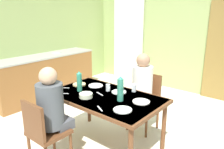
{
  "coord_description": "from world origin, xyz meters",
  "views": [
    {
      "loc": [
        2.05,
        -2.1,
        1.81
      ],
      "look_at": [
        0.26,
        0.07,
        1.0
      ],
      "focal_mm": 35.82,
      "sensor_mm": 36.0,
      "label": 1
    }
  ],
  "objects_px": {
    "chair_far_diner": "(146,98)",
    "dining_table": "(105,101)",
    "water_bottle_green_far": "(79,82)",
    "water_bottle_green_near": "(120,89)",
    "person_near_diner": "(51,104)",
    "kitchen_counter": "(46,76)",
    "person_far_diner": "(142,83)",
    "serving_bowl_center": "(86,95)",
    "chair_near_diner": "(43,131)"
  },
  "relations": [
    {
      "from": "chair_far_diner",
      "to": "dining_table",
      "type": "bearing_deg",
      "value": 79.34
    },
    {
      "from": "chair_far_diner",
      "to": "water_bottle_green_far",
      "type": "relative_size",
      "value": 3.11
    },
    {
      "from": "water_bottle_green_near",
      "to": "person_near_diner",
      "type": "bearing_deg",
      "value": -126.7
    },
    {
      "from": "kitchen_counter",
      "to": "dining_table",
      "type": "bearing_deg",
      "value": -15.18
    },
    {
      "from": "person_near_diner",
      "to": "water_bottle_green_far",
      "type": "height_order",
      "value": "person_near_diner"
    },
    {
      "from": "kitchen_counter",
      "to": "water_bottle_green_far",
      "type": "height_order",
      "value": "water_bottle_green_far"
    },
    {
      "from": "person_far_diner",
      "to": "serving_bowl_center",
      "type": "xyz_separation_m",
      "value": [
        -0.29,
        -0.86,
        -0.01
      ]
    },
    {
      "from": "water_bottle_green_near",
      "to": "water_bottle_green_far",
      "type": "bearing_deg",
      "value": -172.61
    },
    {
      "from": "person_far_diner",
      "to": "water_bottle_green_far",
      "type": "bearing_deg",
      "value": 54.7
    },
    {
      "from": "chair_far_diner",
      "to": "serving_bowl_center",
      "type": "relative_size",
      "value": 5.12
    },
    {
      "from": "person_near_diner",
      "to": "person_far_diner",
      "type": "distance_m",
      "value": 1.37
    },
    {
      "from": "chair_near_diner",
      "to": "water_bottle_green_far",
      "type": "height_order",
      "value": "water_bottle_green_far"
    },
    {
      "from": "person_far_diner",
      "to": "serving_bowl_center",
      "type": "distance_m",
      "value": 0.9
    },
    {
      "from": "dining_table",
      "to": "chair_far_diner",
      "type": "xyz_separation_m",
      "value": [
        0.15,
        0.79,
        -0.18
      ]
    },
    {
      "from": "chair_near_diner",
      "to": "water_bottle_green_far",
      "type": "relative_size",
      "value": 3.11
    },
    {
      "from": "water_bottle_green_far",
      "to": "serving_bowl_center",
      "type": "relative_size",
      "value": 1.65
    },
    {
      "from": "chair_far_diner",
      "to": "person_far_diner",
      "type": "bearing_deg",
      "value": 90.0
    },
    {
      "from": "kitchen_counter",
      "to": "water_bottle_green_far",
      "type": "xyz_separation_m",
      "value": [
        1.85,
        -0.69,
        0.43
      ]
    },
    {
      "from": "kitchen_counter",
      "to": "water_bottle_green_near",
      "type": "bearing_deg",
      "value": -13.77
    },
    {
      "from": "person_far_diner",
      "to": "water_bottle_green_near",
      "type": "xyz_separation_m",
      "value": [
        0.11,
        -0.66,
        0.11
      ]
    },
    {
      "from": "dining_table",
      "to": "chair_near_diner",
      "type": "distance_m",
      "value": 0.84
    },
    {
      "from": "chair_far_diner",
      "to": "water_bottle_green_near",
      "type": "height_order",
      "value": "water_bottle_green_near"
    },
    {
      "from": "water_bottle_green_near",
      "to": "water_bottle_green_far",
      "type": "height_order",
      "value": "water_bottle_green_near"
    },
    {
      "from": "person_far_diner",
      "to": "water_bottle_green_near",
      "type": "distance_m",
      "value": 0.68
    },
    {
      "from": "person_near_diner",
      "to": "water_bottle_green_far",
      "type": "relative_size",
      "value": 2.75
    },
    {
      "from": "dining_table",
      "to": "chair_far_diner",
      "type": "bearing_deg",
      "value": 79.34
    },
    {
      "from": "kitchen_counter",
      "to": "water_bottle_green_near",
      "type": "xyz_separation_m",
      "value": [
        2.48,
        -0.61,
        0.44
      ]
    },
    {
      "from": "kitchen_counter",
      "to": "person_far_diner",
      "type": "bearing_deg",
      "value": 1.27
    },
    {
      "from": "serving_bowl_center",
      "to": "chair_near_diner",
      "type": "bearing_deg",
      "value": -98.38
    },
    {
      "from": "dining_table",
      "to": "chair_far_diner",
      "type": "height_order",
      "value": "chair_far_diner"
    },
    {
      "from": "chair_near_diner",
      "to": "serving_bowl_center",
      "type": "height_order",
      "value": "chair_near_diner"
    },
    {
      "from": "dining_table",
      "to": "person_near_diner",
      "type": "xyz_separation_m",
      "value": [
        -0.23,
        -0.66,
        0.11
      ]
    },
    {
      "from": "person_near_diner",
      "to": "serving_bowl_center",
      "type": "relative_size",
      "value": 4.53
    },
    {
      "from": "kitchen_counter",
      "to": "dining_table",
      "type": "relative_size",
      "value": 1.51
    },
    {
      "from": "chair_far_diner",
      "to": "serving_bowl_center",
      "type": "distance_m",
      "value": 1.07
    },
    {
      "from": "chair_far_diner",
      "to": "person_near_diner",
      "type": "relative_size",
      "value": 1.13
    },
    {
      "from": "chair_far_diner",
      "to": "water_bottle_green_near",
      "type": "distance_m",
      "value": 0.9
    },
    {
      "from": "water_bottle_green_near",
      "to": "serving_bowl_center",
      "type": "relative_size",
      "value": 1.85
    },
    {
      "from": "serving_bowl_center",
      "to": "chair_far_diner",
      "type": "bearing_deg",
      "value": 73.77
    },
    {
      "from": "water_bottle_green_far",
      "to": "chair_near_diner",
      "type": "bearing_deg",
      "value": -77.95
    },
    {
      "from": "person_near_diner",
      "to": "chair_near_diner",
      "type": "bearing_deg",
      "value": -90.0
    },
    {
      "from": "dining_table",
      "to": "water_bottle_green_near",
      "type": "distance_m",
      "value": 0.34
    },
    {
      "from": "kitchen_counter",
      "to": "chair_far_diner",
      "type": "xyz_separation_m",
      "value": [
        2.37,
        0.19,
        0.05
      ]
    },
    {
      "from": "person_far_diner",
      "to": "serving_bowl_center",
      "type": "relative_size",
      "value": 4.53
    },
    {
      "from": "kitchen_counter",
      "to": "chair_far_diner",
      "type": "bearing_deg",
      "value": 4.55
    },
    {
      "from": "dining_table",
      "to": "chair_far_diner",
      "type": "relative_size",
      "value": 1.72
    },
    {
      "from": "kitchen_counter",
      "to": "chair_near_diner",
      "type": "height_order",
      "value": "kitchen_counter"
    },
    {
      "from": "person_near_diner",
      "to": "serving_bowl_center",
      "type": "bearing_deg",
      "value": 79.18
    },
    {
      "from": "chair_near_diner",
      "to": "water_bottle_green_near",
      "type": "bearing_deg",
      "value": 58.36
    },
    {
      "from": "kitchen_counter",
      "to": "person_near_diner",
      "type": "height_order",
      "value": "person_near_diner"
    }
  ]
}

